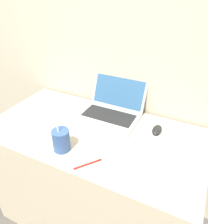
{
  "coord_description": "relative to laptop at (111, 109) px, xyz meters",
  "views": [
    {
      "loc": [
        0.5,
        -0.54,
        1.53
      ],
      "look_at": [
        0.02,
        0.41,
        0.86
      ],
      "focal_mm": 35.0,
      "sensor_mm": 36.0,
      "label": 1
    }
  ],
  "objects": [
    {
      "name": "laptop",
      "position": [
        0.0,
        0.0,
        0.0
      ],
      "size": [
        0.36,
        0.35,
        0.23
      ],
      "color": "#ADADB2",
      "rests_on": "desk"
    },
    {
      "name": "desk",
      "position": [
        -0.02,
        -0.2,
        -0.44
      ],
      "size": [
        1.23,
        0.64,
        0.78
      ],
      "color": "beige",
      "rests_on": "ground_plane"
    },
    {
      "name": "wall_back",
      "position": [
        -0.02,
        0.16,
        0.42
      ],
      "size": [
        7.0,
        0.04,
        2.5
      ],
      "color": "#BCB299",
      "rests_on": "ground_plane"
    },
    {
      "name": "drink_cup",
      "position": [
        -0.09,
        -0.4,
        0.01
      ],
      "size": [
        0.09,
        0.09,
        0.21
      ],
      "color": "#33518C",
      "rests_on": "desk"
    },
    {
      "name": "usb_stick",
      "position": [
        0.21,
        0.08,
        -0.04
      ],
      "size": [
        0.02,
        0.06,
        0.01
      ],
      "color": "#99999E",
      "rests_on": "desk"
    },
    {
      "name": "pen",
      "position": [
        0.08,
        -0.44,
        -0.04
      ],
      "size": [
        0.09,
        0.12,
        0.01
      ],
      "color": "#A51E1E",
      "rests_on": "desk"
    },
    {
      "name": "computer_mouse",
      "position": [
        0.3,
        -0.05,
        -0.03
      ],
      "size": [
        0.06,
        0.1,
        0.04
      ],
      "color": "#B2B2B7",
      "rests_on": "desk"
    }
  ]
}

